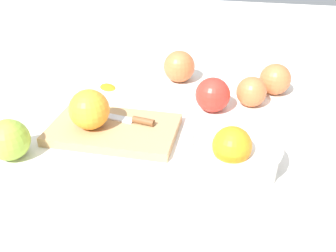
{
  "coord_description": "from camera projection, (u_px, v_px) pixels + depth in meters",
  "views": [
    {
      "loc": [
        -0.17,
        0.65,
        0.39
      ],
      "look_at": [
        -0.04,
        0.08,
        0.04
      ],
      "focal_mm": 38.95,
      "sensor_mm": 36.0,
      "label": 1
    }
  ],
  "objects": [
    {
      "name": "ground_plane",
      "position": [
        157.0,
        122.0,
        0.77
      ],
      "size": [
        2.4,
        2.4,
        0.0
      ],
      "primitive_type": "plane",
      "color": "silver"
    },
    {
      "name": "bowl",
      "position": [
        232.0,
        152.0,
        0.61
      ],
      "size": [
        0.17,
        0.17,
        0.1
      ],
      "color": "white",
      "rests_on": "ground_plane"
    },
    {
      "name": "cutting_board",
      "position": [
        114.0,
        130.0,
        0.73
      ],
      "size": [
        0.25,
        0.15,
        0.02
      ],
      "primitive_type": "cube",
      "rotation": [
        0.0,
        0.0,
        0.01
      ],
      "color": "tan",
      "rests_on": "ground_plane"
    },
    {
      "name": "orange_on_board",
      "position": [
        89.0,
        109.0,
        0.7
      ],
      "size": [
        0.08,
        0.08,
        0.08
      ],
      "primitive_type": "sphere",
      "color": "orange",
      "rests_on": "cutting_board"
    },
    {
      "name": "knife",
      "position": [
        129.0,
        119.0,
        0.74
      ],
      "size": [
        0.16,
        0.04,
        0.01
      ],
      "color": "silver",
      "rests_on": "cutting_board"
    },
    {
      "name": "apple_front_left",
      "position": [
        251.0,
        92.0,
        0.82
      ],
      "size": [
        0.07,
        0.07,
        0.07
      ],
      "primitive_type": "sphere",
      "color": "#CC6638",
      "rests_on": "ground_plane"
    },
    {
      "name": "apple_front_center",
      "position": [
        179.0,
        66.0,
        0.94
      ],
      "size": [
        0.08,
        0.08,
        0.08
      ],
      "primitive_type": "sphere",
      "color": "#CC6638",
      "rests_on": "ground_plane"
    },
    {
      "name": "apple_front_left_2",
      "position": [
        275.0,
        79.0,
        0.87
      ],
      "size": [
        0.07,
        0.07,
        0.07
      ],
      "primitive_type": "sphere",
      "color": "#CC6638",
      "rests_on": "ground_plane"
    },
    {
      "name": "apple_front_left_3",
      "position": [
        213.0,
        95.0,
        0.8
      ],
      "size": [
        0.08,
        0.08,
        0.08
      ],
      "primitive_type": "sphere",
      "color": "red",
      "rests_on": "ground_plane"
    },
    {
      "name": "apple_back_right",
      "position": [
        9.0,
        140.0,
        0.65
      ],
      "size": [
        0.08,
        0.08,
        0.08
      ],
      "primitive_type": "sphere",
      "color": "#8EB738",
      "rests_on": "ground_plane"
    },
    {
      "name": "citrus_peel",
      "position": [
        108.0,
        86.0,
        0.92
      ],
      "size": [
        0.06,
        0.06,
        0.01
      ],
      "primitive_type": "ellipsoid",
      "rotation": [
        0.0,
        0.0,
        2.35
      ],
      "color": "orange",
      "rests_on": "ground_plane"
    }
  ]
}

